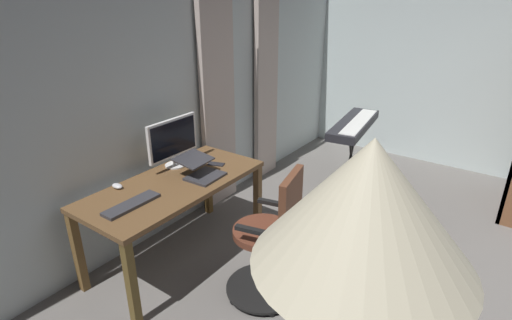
{
  "coord_description": "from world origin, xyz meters",
  "views": [
    {
      "loc": [
        2.62,
        -0.04,
        2.14
      ],
      "look_at": [
        0.38,
        -1.64,
        0.96
      ],
      "focal_mm": 28.09,
      "sensor_mm": 36.0,
      "label": 1
    }
  ],
  "objects_px": {
    "desk": "(175,192)",
    "cell_phone_face_up": "(216,164)",
    "office_chair": "(271,241)",
    "laptop": "(201,170)",
    "computer_keyboard": "(132,204)",
    "computer_mouse": "(117,186)",
    "computer_monitor": "(173,140)",
    "piano_keyboard": "(354,126)"
  },
  "relations": [
    {
      "from": "office_chair",
      "to": "cell_phone_face_up",
      "type": "bearing_deg",
      "value": 52.26
    },
    {
      "from": "desk",
      "to": "cell_phone_face_up",
      "type": "xyz_separation_m",
      "value": [
        -0.46,
        0.04,
        0.09
      ]
    },
    {
      "from": "computer_keyboard",
      "to": "computer_mouse",
      "type": "xyz_separation_m",
      "value": [
        -0.12,
        -0.32,
        0.01
      ]
    },
    {
      "from": "office_chair",
      "to": "computer_mouse",
      "type": "bearing_deg",
      "value": 95.9
    },
    {
      "from": "computer_mouse",
      "to": "computer_monitor",
      "type": "bearing_deg",
      "value": 175.22
    },
    {
      "from": "computer_monitor",
      "to": "computer_mouse",
      "type": "relative_size",
      "value": 5.31
    },
    {
      "from": "computer_mouse",
      "to": "cell_phone_face_up",
      "type": "relative_size",
      "value": 0.69
    },
    {
      "from": "computer_monitor",
      "to": "cell_phone_face_up",
      "type": "relative_size",
      "value": 3.69
    },
    {
      "from": "piano_keyboard",
      "to": "desk",
      "type": "bearing_deg",
      "value": -21.64
    },
    {
      "from": "piano_keyboard",
      "to": "cell_phone_face_up",
      "type": "bearing_deg",
      "value": -23.64
    },
    {
      "from": "office_chair",
      "to": "computer_keyboard",
      "type": "height_order",
      "value": "office_chair"
    },
    {
      "from": "computer_monitor",
      "to": "computer_keyboard",
      "type": "bearing_deg",
      "value": 21.53
    },
    {
      "from": "desk",
      "to": "computer_monitor",
      "type": "xyz_separation_m",
      "value": [
        -0.24,
        -0.23,
        0.33
      ]
    },
    {
      "from": "office_chair",
      "to": "cell_phone_face_up",
      "type": "height_order",
      "value": "office_chair"
    },
    {
      "from": "laptop",
      "to": "computer_mouse",
      "type": "relative_size",
      "value": 3.71
    },
    {
      "from": "desk",
      "to": "laptop",
      "type": "relative_size",
      "value": 4.1
    },
    {
      "from": "desk",
      "to": "piano_keyboard",
      "type": "relative_size",
      "value": 1.28
    },
    {
      "from": "computer_keyboard",
      "to": "cell_phone_face_up",
      "type": "distance_m",
      "value": 0.91
    },
    {
      "from": "cell_phone_face_up",
      "to": "piano_keyboard",
      "type": "xyz_separation_m",
      "value": [
        -1.84,
        0.52,
        -0.04
      ]
    },
    {
      "from": "computer_keyboard",
      "to": "laptop",
      "type": "height_order",
      "value": "laptop"
    },
    {
      "from": "computer_mouse",
      "to": "piano_keyboard",
      "type": "distance_m",
      "value": 2.76
    },
    {
      "from": "desk",
      "to": "laptop",
      "type": "xyz_separation_m",
      "value": [
        -0.21,
        0.1,
        0.14
      ]
    },
    {
      "from": "office_chair",
      "to": "computer_monitor",
      "type": "relative_size",
      "value": 1.94
    },
    {
      "from": "computer_mouse",
      "to": "cell_phone_face_up",
      "type": "distance_m",
      "value": 0.86
    },
    {
      "from": "computer_keyboard",
      "to": "computer_mouse",
      "type": "bearing_deg",
      "value": -110.08
    },
    {
      "from": "desk",
      "to": "laptop",
      "type": "height_order",
      "value": "laptop"
    },
    {
      "from": "desk",
      "to": "computer_monitor",
      "type": "height_order",
      "value": "computer_monitor"
    },
    {
      "from": "office_chair",
      "to": "cell_phone_face_up",
      "type": "xyz_separation_m",
      "value": [
        -0.39,
        -0.85,
        0.25
      ]
    },
    {
      "from": "computer_mouse",
      "to": "laptop",
      "type": "bearing_deg",
      "value": 144.64
    },
    {
      "from": "computer_keyboard",
      "to": "laptop",
      "type": "bearing_deg",
      "value": 174.33
    },
    {
      "from": "computer_monitor",
      "to": "computer_keyboard",
      "type": "xyz_separation_m",
      "value": [
        0.68,
        0.27,
        -0.23
      ]
    },
    {
      "from": "desk",
      "to": "cell_phone_face_up",
      "type": "distance_m",
      "value": 0.47
    },
    {
      "from": "piano_keyboard",
      "to": "office_chair",
      "type": "bearing_deg",
      "value": 0.53
    },
    {
      "from": "desk",
      "to": "office_chair",
      "type": "xyz_separation_m",
      "value": [
        -0.07,
        0.89,
        -0.15
      ]
    },
    {
      "from": "office_chair",
      "to": "laptop",
      "type": "distance_m",
      "value": 0.86
    },
    {
      "from": "computer_mouse",
      "to": "cell_phone_face_up",
      "type": "bearing_deg",
      "value": 157.71
    },
    {
      "from": "desk",
      "to": "office_chair",
      "type": "bearing_deg",
      "value": 94.36
    },
    {
      "from": "computer_keyboard",
      "to": "cell_phone_face_up",
      "type": "bearing_deg",
      "value": 179.5
    },
    {
      "from": "desk",
      "to": "computer_monitor",
      "type": "relative_size",
      "value": 2.86
    },
    {
      "from": "computer_monitor",
      "to": "laptop",
      "type": "bearing_deg",
      "value": 85.04
    },
    {
      "from": "desk",
      "to": "piano_keyboard",
      "type": "height_order",
      "value": "piano_keyboard"
    },
    {
      "from": "office_chair",
      "to": "piano_keyboard",
      "type": "height_order",
      "value": "office_chair"
    }
  ]
}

